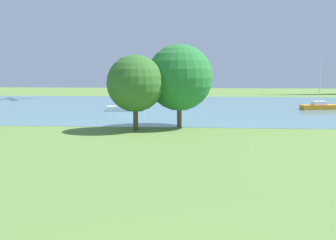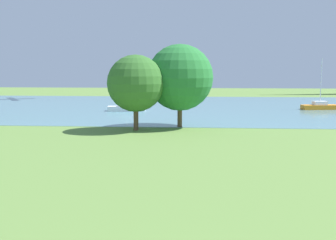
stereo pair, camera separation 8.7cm
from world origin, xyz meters
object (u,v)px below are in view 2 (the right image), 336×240
at_px(tree_east_near, 136,83).
at_px(tree_west_near, 180,78).
at_px(sailboat_orange, 320,106).
at_px(sailboat_white, 126,108).

xyz_separation_m(tree_east_near, tree_west_near, (3.83, 2.30, 0.47)).
distance_m(sailboat_orange, tree_east_near, 29.57).
bearing_deg(tree_west_near, sailboat_white, 118.79).
height_order(tree_east_near, tree_west_near, tree_west_near).
relative_size(sailboat_orange, tree_east_near, 1.00).
bearing_deg(sailboat_orange, tree_west_near, -135.95).
bearing_deg(sailboat_white, tree_east_near, -77.00).
bearing_deg(tree_west_near, tree_east_near, -149.05).
xyz_separation_m(sailboat_white, tree_east_near, (3.69, -15.98, 3.76)).
height_order(sailboat_white, tree_east_near, tree_east_near).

